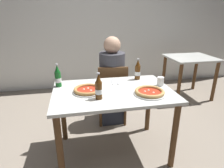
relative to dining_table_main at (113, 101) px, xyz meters
The scene contains 13 objects.
ground_plane 0.64m from the dining_table_main, ahead, with size 8.00×8.00×0.00m, color gray.
back_wall_tiled 2.30m from the dining_table_main, 90.00° to the left, with size 7.00×0.10×2.60m, color white.
dining_table_main is the anchor object (origin of this frame).
chair_behind_table 0.64m from the dining_table_main, 79.31° to the left, with size 0.44×0.44×0.85m.
diner_seated 0.67m from the dining_table_main, 79.48° to the left, with size 0.34×0.34×1.21m.
dining_table_background 2.09m from the dining_table_main, 36.98° to the left, with size 0.80×0.70×0.75m.
pizza_margherita_near 0.39m from the dining_table_main, 26.75° to the right, with size 0.31×0.31×0.04m.
pizza_marinara_far 0.29m from the dining_table_main, behind, with size 0.30×0.30×0.04m.
beer_bottle_left 0.63m from the dining_table_main, 157.74° to the left, with size 0.07×0.07×0.25m.
beer_bottle_center 0.32m from the dining_table_main, 134.21° to the right, with size 0.07×0.07×0.25m.
beer_bottle_right 0.50m from the dining_table_main, 39.12° to the left, with size 0.07×0.07×0.25m.
napkin_with_cutlery 0.27m from the dining_table_main, 76.94° to the left, with size 0.18×0.19×0.01m.
paper_cup 0.55m from the dining_table_main, ahead, with size 0.07×0.07×0.10m, color white.
Camera 1 is at (-0.36, -1.76, 1.49)m, focal length 30.78 mm.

